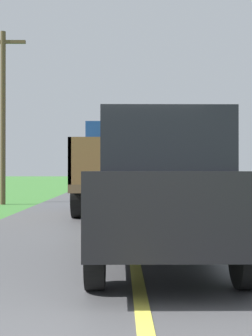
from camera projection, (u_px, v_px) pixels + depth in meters
banana_truck_near at (119, 165)px, 14.03m from camera, size 2.38×5.82×2.80m
utility_pole_roadside at (3, 111)px, 17.23m from camera, size 1.72×0.20×6.67m
following_car at (160, 188)px, 5.83m from camera, size 1.74×4.10×1.92m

